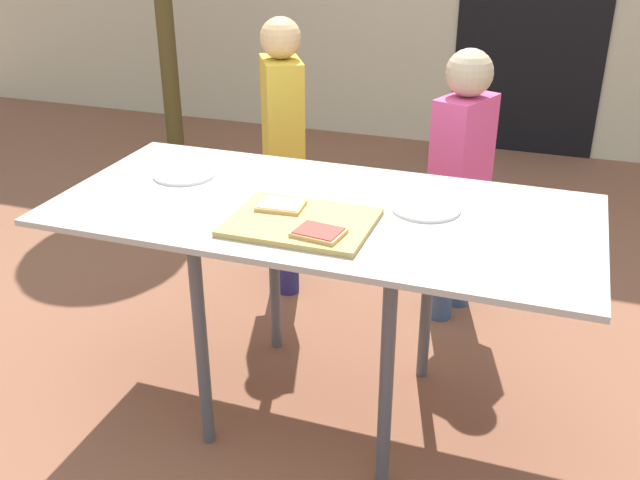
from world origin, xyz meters
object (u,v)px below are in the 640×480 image
(pizza_slice_far_left, at_px, (281,205))
(child_left, at_px, (283,143))
(dining_table, at_px, (322,228))
(plate_white_left, at_px, (184,174))
(cutting_board, at_px, (301,222))
(plate_white_right, at_px, (426,208))
(pizza_slice_near_right, at_px, (319,232))
(child_right, at_px, (461,170))

(pizza_slice_far_left, relative_size, child_left, 0.12)
(dining_table, height_order, child_left, child_left)
(child_left, bearing_deg, plate_white_left, -97.45)
(cutting_board, bearing_deg, plate_white_right, 35.72)
(child_left, bearing_deg, dining_table, -60.35)
(dining_table, xyz_separation_m, pizza_slice_near_right, (0.06, -0.21, 0.09))
(child_right, bearing_deg, plate_white_right, -90.08)
(child_right, bearing_deg, pizza_slice_far_left, -115.01)
(pizza_slice_near_right, bearing_deg, plate_white_right, 52.64)
(plate_white_right, bearing_deg, pizza_slice_near_right, -127.36)
(plate_white_left, height_order, child_right, child_right)
(dining_table, bearing_deg, cutting_board, -96.21)
(pizza_slice_near_right, xyz_separation_m, plate_white_left, (-0.56, 0.31, -0.02))
(dining_table, distance_m, pizza_slice_far_left, 0.15)
(pizza_slice_near_right, height_order, child_left, child_left)
(cutting_board, bearing_deg, child_right, 71.14)
(cutting_board, relative_size, child_right, 0.37)
(plate_white_right, height_order, plate_white_left, same)
(cutting_board, xyz_separation_m, plate_white_left, (-0.48, 0.23, -0.00))
(cutting_board, bearing_deg, plate_white_left, 154.37)
(child_left, relative_size, child_right, 1.07)
(plate_white_left, height_order, child_left, child_left)
(pizza_slice_near_right, bearing_deg, cutting_board, 135.40)
(dining_table, bearing_deg, child_right, 68.99)
(cutting_board, distance_m, child_left, 0.96)
(cutting_board, distance_m, pizza_slice_near_right, 0.11)
(plate_white_right, xyz_separation_m, child_right, (0.00, 0.66, -0.12))
(dining_table, relative_size, plate_white_left, 7.89)
(pizza_slice_far_left, relative_size, pizza_slice_near_right, 0.97)
(cutting_board, distance_m, plate_white_left, 0.54)
(pizza_slice_near_right, height_order, plate_white_right, pizza_slice_near_right)
(child_left, bearing_deg, child_right, 1.04)
(plate_white_right, bearing_deg, dining_table, -164.37)
(dining_table, distance_m, child_left, 0.84)
(pizza_slice_far_left, distance_m, plate_white_right, 0.41)
(pizza_slice_near_right, relative_size, child_right, 0.13)
(plate_white_left, distance_m, child_right, 1.02)
(child_right, bearing_deg, dining_table, -111.01)
(plate_white_right, relative_size, child_right, 0.19)
(child_right, bearing_deg, plate_white_left, -140.50)
(dining_table, height_order, pizza_slice_far_left, pizza_slice_far_left)
(cutting_board, bearing_deg, dining_table, 83.79)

